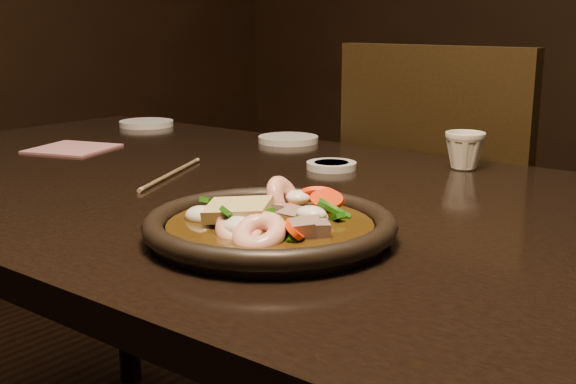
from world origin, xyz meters
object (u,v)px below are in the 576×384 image
Objects in this scene: plate at (270,227)px; tea_cup at (465,149)px; chair at (455,243)px; table at (218,226)px.

plate is 0.54m from tea_cup.
chair reaches higher than tea_cup.
table is 1.66× the size of chair.
chair is 0.84m from plate.
table is 5.17× the size of plate.
tea_cup reaches higher than plate.
plate is (0.12, -0.80, 0.24)m from chair.
chair reaches higher than plate.
chair is at bearing 98.77° from plate.
chair is 3.11× the size of plate.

